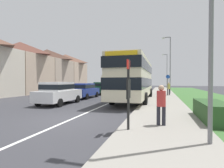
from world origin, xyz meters
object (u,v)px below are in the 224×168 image
street_lamp_mid (169,62)px  parked_car_blue (84,90)px  cycle_route_sign (168,84)px  double_decker_bus (134,77)px  parked_car_dark_green (102,88)px  pedestrian_walking_away (169,88)px  street_lamp_far (167,69)px  bus_stop_sign (128,89)px  pedestrian_at_stop (161,103)px  parked_car_white (59,92)px

street_lamp_mid → parked_car_blue: bearing=-139.1°
cycle_route_sign → double_decker_bus: bearing=-120.3°
parked_car_blue → parked_car_dark_green: size_ratio=1.07×
double_decker_bus → pedestrian_walking_away: 6.87m
parked_car_dark_green → street_lamp_far: bearing=66.8°
cycle_route_sign → street_lamp_mid: size_ratio=0.33×
cycle_route_sign → street_lamp_far: 21.97m
pedestrian_walking_away → bus_stop_sign: bearing=-97.0°
parked_car_blue → street_lamp_far: 27.80m
pedestrian_walking_away → street_lamp_far: (0.33, 21.08, 3.60)m
parked_car_blue → street_lamp_far: street_lamp_far is taller
street_lamp_mid → parked_car_dark_green: bearing=-165.3°
pedestrian_walking_away → street_lamp_mid: bearing=85.8°
pedestrian_walking_away → street_lamp_mid: size_ratio=0.22×
pedestrian_at_stop → street_lamp_mid: bearing=86.7°
bus_stop_sign → cycle_route_sign: bearing=83.1°
parked_car_blue → parked_car_dark_green: bearing=88.2°
parked_car_dark_green → street_lamp_mid: 9.66m
parked_car_white → parked_car_dark_green: bearing=89.9°
pedestrian_at_stop → bus_stop_sign: bus_stop_sign is taller
parked_car_dark_green → pedestrian_at_stop: bearing=-63.5°
parked_car_dark_green → pedestrian_at_stop: (7.68, -15.39, 0.07)m
street_lamp_mid → parked_car_white: bearing=-124.5°
pedestrian_walking_away → bus_stop_sign: size_ratio=0.64×
pedestrian_at_stop → street_lamp_far: street_lamp_far is taller
parked_car_blue → pedestrian_at_stop: 12.70m
pedestrian_at_stop → bus_stop_sign: 1.55m
street_lamp_far → pedestrian_walking_away: bearing=-90.9°
street_lamp_mid → street_lamp_far: bearing=89.6°
parked_car_white → pedestrian_walking_away: 13.10m
cycle_route_sign → parked_car_blue: bearing=-153.4°
street_lamp_mid → cycle_route_sign: bearing=-95.1°
parked_car_white → pedestrian_at_stop: (7.69, -5.00, 0.03)m
parked_car_dark_green → cycle_route_sign: bearing=-7.6°
parked_car_blue → pedestrian_at_stop: size_ratio=2.66×
pedestrian_at_stop → bus_stop_sign: (-1.11, -0.92, 0.56)m
pedestrian_at_stop → street_lamp_far: (1.16, 36.02, 3.60)m
pedestrian_walking_away → street_lamp_far: 21.38m
double_decker_bus → parked_car_white: size_ratio=2.62×
parked_car_dark_green → pedestrian_walking_away: pedestrian_walking_away is taller
double_decker_bus → cycle_route_sign: (3.10, 5.30, -0.72)m
parked_car_blue → cycle_route_sign: (8.58, 4.29, 0.56)m
parked_car_white → street_lamp_far: bearing=74.1°
bus_stop_sign → street_lamp_far: street_lamp_far is taller
cycle_route_sign → parked_car_dark_green: bearing=172.4°
double_decker_bus → cycle_route_sign: size_ratio=4.49×
parked_car_white → parked_car_dark_green: parked_car_white is taller
parked_car_blue → pedestrian_walking_away: bearing=29.7°
bus_stop_sign → cycle_route_sign: size_ratio=1.03×
double_decker_bus → parked_car_blue: double_decker_bus is taller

